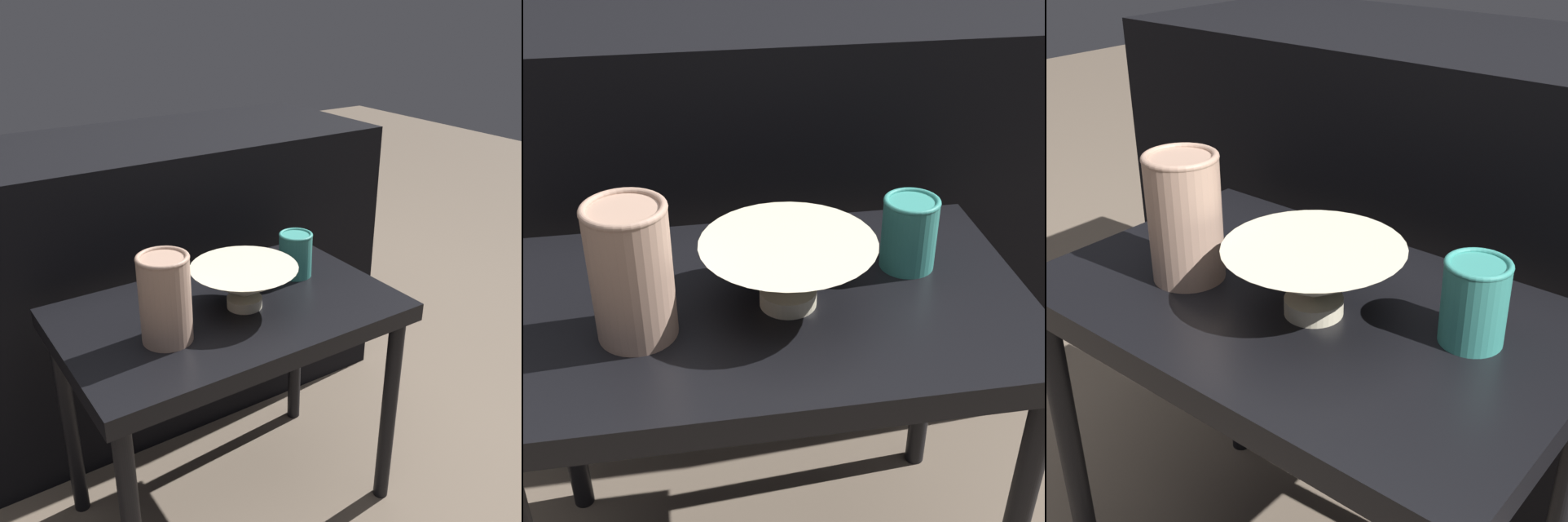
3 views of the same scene
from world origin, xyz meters
The scene contains 5 objects.
table centered at (0.00, 0.00, 0.48)m, with size 0.71×0.44×0.55m.
couch_backdrop centered at (0.00, 0.54, 0.40)m, with size 1.39×0.50×0.80m.
bowl centered at (0.03, -0.02, 0.60)m, with size 0.23×0.23×0.09m.
vase_textured_left centered at (-0.16, -0.05, 0.64)m, with size 0.10×0.10×0.18m.
vase_colorful_right centered at (0.21, 0.05, 0.60)m, with size 0.08×0.08×0.11m.
Camera 3 is at (0.52, -0.63, 1.02)m, focal length 50.00 mm.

